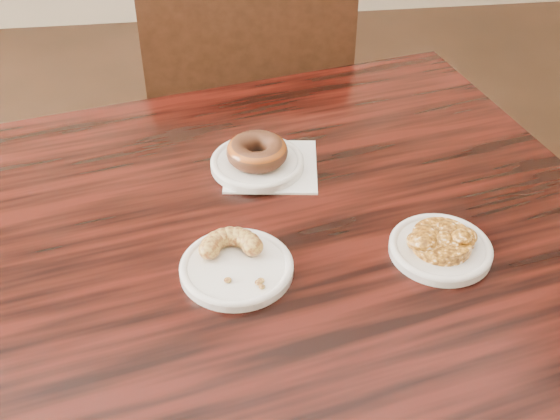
{
  "coord_description": "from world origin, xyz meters",
  "views": [
    {
      "loc": [
        -0.02,
        -0.85,
        1.44
      ],
      "look_at": [
        0.08,
        -0.05,
        0.8
      ],
      "focal_mm": 45.0,
      "sensor_mm": 36.0,
      "label": 1
    }
  ],
  "objects": [
    {
      "name": "plate_donut",
      "position": [
        0.06,
        0.13,
        0.76
      ],
      "size": [
        0.16,
        0.16,
        0.01
      ],
      "primitive_type": "cylinder",
      "color": "white",
      "rests_on": "napkin"
    },
    {
      "name": "cafe_table",
      "position": [
        0.12,
        -0.06,
        0.38
      ],
      "size": [
        1.17,
        1.17,
        0.75
      ],
      "primitive_type": "cube",
      "rotation": [
        0.0,
        0.0,
        0.22
      ],
      "color": "black",
      "rests_on": "floor"
    },
    {
      "name": "glazed_donut",
      "position": [
        0.06,
        0.13,
        0.78
      ],
      "size": [
        0.1,
        0.1,
        0.04
      ],
      "primitive_type": "torus",
      "color": "brown",
      "rests_on": "plate_donut"
    },
    {
      "name": "apple_fritter",
      "position": [
        0.31,
        -0.12,
        0.78
      ],
      "size": [
        0.12,
        0.12,
        0.03
      ],
      "primitive_type": null,
      "color": "#422107",
      "rests_on": "plate_fritter"
    },
    {
      "name": "cruller_fragment",
      "position": [
        0.01,
        -0.12,
        0.78
      ],
      "size": [
        0.1,
        0.1,
        0.03
      ],
      "primitive_type": null,
      "color": "brown",
      "rests_on": "plate_cruller"
    },
    {
      "name": "napkin",
      "position": [
        0.09,
        0.13,
        0.75
      ],
      "size": [
        0.17,
        0.17,
        0.0
      ],
      "primitive_type": "cube",
      "rotation": [
        0.0,
        0.0,
        -0.13
      ],
      "color": "white",
      "rests_on": "cafe_table"
    },
    {
      "name": "plate_cruller",
      "position": [
        0.01,
        -0.12,
        0.76
      ],
      "size": [
        0.16,
        0.16,
        0.01
      ],
      "primitive_type": "cylinder",
      "color": "white",
      "rests_on": "cafe_table"
    },
    {
      "name": "plate_fritter",
      "position": [
        0.31,
        -0.12,
        0.76
      ],
      "size": [
        0.15,
        0.15,
        0.01
      ],
      "primitive_type": "cylinder",
      "color": "silver",
      "rests_on": "cafe_table"
    },
    {
      "name": "chair_far",
      "position": [
        0.08,
        0.76,
        0.45
      ],
      "size": [
        0.52,
        0.52,
        0.9
      ],
      "primitive_type": null,
      "rotation": [
        0.0,
        0.0,
        3.17
      ],
      "color": "black",
      "rests_on": "floor"
    }
  ]
}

